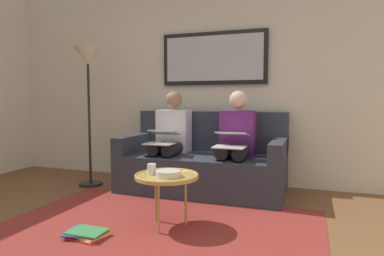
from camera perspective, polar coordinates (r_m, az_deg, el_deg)
name	(u,v)px	position (r m, az deg, el deg)	size (l,w,h in m)	color
wall_rear	(216,79)	(4.35, 3.98, 8.17)	(6.00, 0.12, 2.60)	beige
area_rug	(157,228)	(2.89, -5.84, -16.29)	(2.60, 1.80, 0.01)	maroon
couch	(204,163)	(3.94, 2.02, -5.86)	(1.83, 0.90, 0.90)	#2D333D
framed_mirror	(214,58)	(4.28, 3.65, 11.59)	(1.32, 0.05, 0.65)	black
coffee_table	(167,177)	(2.78, -4.27, -8.18)	(0.52, 0.52, 0.44)	tan
cup	(152,169)	(2.79, -6.80, -6.90)	(0.07, 0.07, 0.09)	silver
bowl	(168,174)	(2.71, -4.02, -7.66)	(0.20, 0.20, 0.05)	beige
person_left	(236,139)	(3.74, 7.40, -1.90)	(0.38, 0.58, 1.14)	#66236B
laptop_white	(231,139)	(3.50, 6.59, -1.93)	(0.32, 0.37, 0.15)	white
person_right	(171,137)	(3.97, -3.61, -1.49)	(0.38, 0.58, 1.14)	silver
laptop_silver	(162,137)	(3.75, -5.06, -1.57)	(0.31, 0.35, 0.15)	silver
magazine_stack	(87,233)	(2.81, -17.24, -16.55)	(0.34, 0.28, 0.05)	red
standing_lamp	(88,72)	(4.27, -17.06, 9.00)	(0.32, 0.32, 1.66)	black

